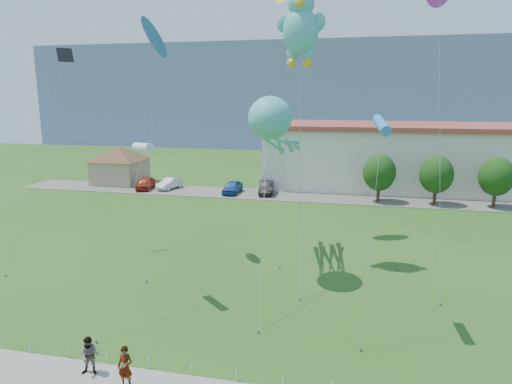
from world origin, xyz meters
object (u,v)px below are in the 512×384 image
Objects in this scene: pedestrian_right at (90,356)px; parked_car_silver at (169,183)px; pedestrian_left at (125,367)px; parked_car_black at (266,187)px; parked_car_blue at (233,187)px; pavilion at (120,161)px; parked_car_red at (146,183)px; octopus_kite at (274,129)px; teddy_bear_kite at (301,25)px; warehouse at (509,158)px.

pedestrian_right reaches higher than parked_car_silver.
parked_car_black is at bearing 92.96° from pedestrian_left.
parked_car_blue is (8.62, -0.81, 0.06)m from parked_car_silver.
pavilion is at bearing 119.29° from pedestrian_left.
octopus_kite reaches higher than parked_car_red.
octopus_kite is at bearing 57.19° from pedestrian_right.
pedestrian_right is at bearing -79.50° from parked_car_red.
pedestrian_left is 41.52m from parked_car_red.
parked_car_silver is at bearing 96.99° from pedestrian_right.
teddy_bear_kite is (1.36, 2.01, 6.61)m from octopus_kite.
parked_car_black is (4.08, 0.55, 0.03)m from parked_car_blue.
parked_car_silver is (8.16, -2.32, -2.27)m from pavilion.
pedestrian_left reaches higher than parked_car_black.
parked_car_blue is at bearing 111.84° from octopus_kite.
parked_car_red is at bearing 101.31° from pedestrian_right.
pavilion is 39.26m from teddy_bear_kite.
octopus_kite is at bearing -86.57° from parked_car_black.
pedestrian_left is at bearing -120.23° from warehouse.
pavilion reaches higher than parked_car_red.
pavilion reaches higher than pedestrian_right.
parked_car_blue is at bearing 6.54° from parked_car_silver.
pedestrian_left is at bearing -96.26° from parked_car_black.
teddy_bear_kite is at bearing -56.16° from parked_car_red.
warehouse is 14.51× the size of parked_car_silver.
parked_car_black is (15.63, 0.55, 0.02)m from parked_car_red.
teddy_bear_kite is at bearing 55.39° from pedestrian_right.
pedestrian_right is (-29.16, -46.33, -3.17)m from warehouse.
octopus_kite reaches higher than parked_car_blue.
warehouse reaches higher than pedestrian_left.
warehouse is (50.00, 6.00, 1.10)m from pavilion.
octopus_kite is 0.76× the size of teddy_bear_kite.
warehouse is 35.86× the size of pedestrian_right.
pedestrian_left is 38.12m from parked_car_blue.
pedestrian_right is at bearing -113.15° from teddy_bear_kite.
parked_car_blue is at bearing 178.55° from parked_car_black.
parked_car_red is at bearing 172.93° from parked_car_black.
warehouse reaches higher than pavilion.
pedestrian_right is 22.96m from teddy_bear_kite.
parked_car_red is at bearing 115.08° from pedestrian_left.
parked_car_blue is (16.78, -3.13, -2.21)m from pavilion.
pedestrian_left reaches higher than pedestrian_right.
parked_car_blue is (11.55, 0.00, -0.01)m from parked_car_red.
parked_car_black is 27.73m from teddy_bear_kite.
warehouse is at bearing 6.84° from pavilion.
teddy_bear_kite reaches higher than warehouse.
pavilion is 2.08× the size of parked_car_blue.
pedestrian_right is at bearing 166.75° from pedestrian_left.
parked_car_blue is (-4.06, 37.20, -0.14)m from pedestrian_right.
pavilion is at bearing -173.16° from warehouse.
pedestrian_left is 0.09× the size of teddy_bear_kite.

